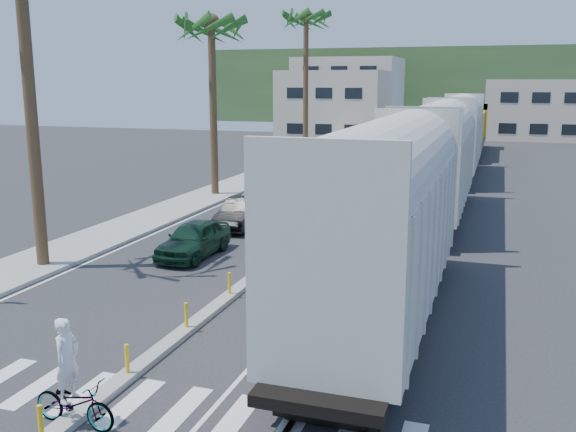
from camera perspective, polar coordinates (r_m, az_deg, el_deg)
The scene contains 15 objects.
ground at distance 16.73m, azimuth -12.17°, elevation -12.50°, with size 140.00×140.00×0.00m, color #28282B.
sidewalk at distance 41.99m, azimuth -5.03°, elevation 2.61°, with size 3.00×90.00×0.15m, color gray.
rails at distance 41.71m, azimuth 14.00°, elevation 2.17°, with size 1.56×100.00×0.06m.
median at distance 34.61m, azimuth 4.67°, elevation 0.63°, with size 0.45×60.00×0.85m.
crosswalk at distance 15.22m, azimuth -16.10°, elevation -15.26°, with size 14.00×2.20×0.01m, color silver.
lane_markings at distance 39.95m, azimuth 3.38°, elevation 2.05°, with size 9.42×90.00×0.01m.
freight_train at distance 38.39m, azimuth 13.86°, elevation 5.70°, with size 3.00×60.94×5.85m.
palm_trees at distance 39.37m, azimuth -6.15°, elevation 17.64°, with size 3.50×37.20×13.75m.
buildings at distance 85.94m, azimuth 8.79°, elevation 10.14°, with size 38.00×27.00×10.00m.
hillside at distance 113.32m, azimuth 14.54°, elevation 11.13°, with size 80.00×20.00×12.00m, color #385628.
car_lead at distance 25.62m, azimuth -8.37°, elevation -2.04°, with size 1.75×4.22×1.43m, color #10301F.
car_second at distance 30.41m, azimuth -4.11°, elevation 0.26°, with size 1.70×4.36×1.42m, color black.
car_third at distance 34.24m, azimuth -0.65°, elevation 1.55°, with size 2.04×4.69×1.34m, color black.
car_rear at distance 40.16m, azimuth 1.01°, elevation 2.98°, with size 2.36×4.44×1.19m, color #B7BABD.
cyclist at distance 14.00m, azimuth -18.59°, elevation -14.60°, with size 0.89×1.97×2.28m.
Camera 1 is at (7.93, -13.04, 6.84)m, focal length 40.00 mm.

